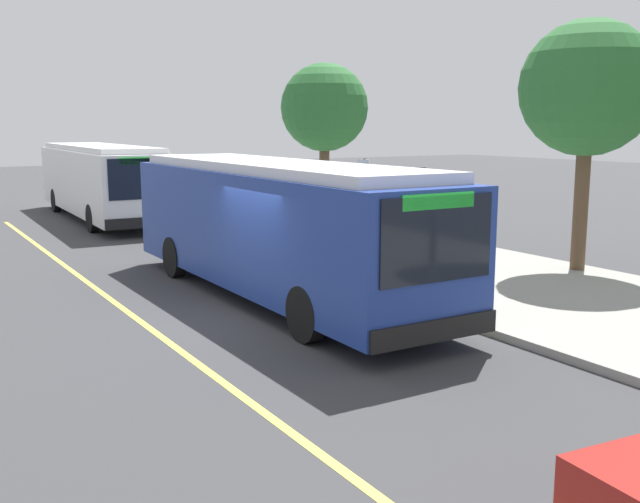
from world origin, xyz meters
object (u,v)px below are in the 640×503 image
object	(u,v)px
waiting_bench	(382,238)
route_sign_post	(364,201)
transit_bus_main	(276,224)
transit_bus_second	(101,179)

from	to	relation	value
waiting_bench	route_sign_post	size ratio (longest dim) A/B	0.57
transit_bus_main	transit_bus_second	bearing A→B (deg)	178.96
transit_bus_main	transit_bus_second	size ratio (longest dim) A/B	0.90
transit_bus_main	route_sign_post	size ratio (longest dim) A/B	3.82
transit_bus_second	waiting_bench	xyz separation A→B (m)	(13.22, 4.28, -0.98)
transit_bus_second	route_sign_post	distance (m)	15.48
transit_bus_main	transit_bus_second	world-z (taller)	same
transit_bus_second	route_sign_post	bearing A→B (deg)	8.16
waiting_bench	route_sign_post	bearing A→B (deg)	-44.77
waiting_bench	route_sign_post	xyz separation A→B (m)	(2.10, -2.08, 1.32)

